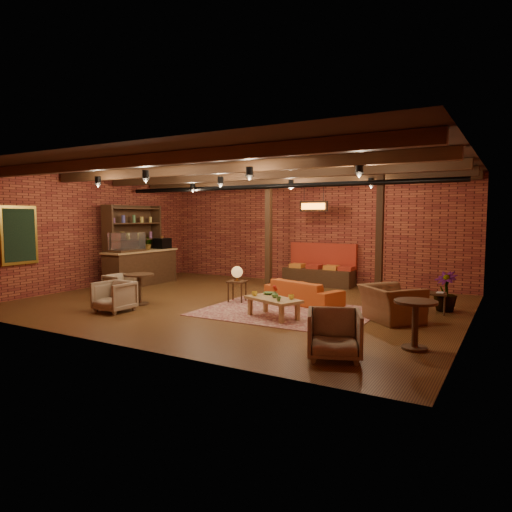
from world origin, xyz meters
The scene contains 29 objects.
floor centered at (0.00, 0.00, 0.00)m, with size 10.00×10.00×0.00m, color #371B0D.
ceiling centered at (0.00, 0.00, 3.20)m, with size 10.00×8.00×0.02m, color black.
wall_back centered at (0.00, 4.00, 1.60)m, with size 10.00×0.02×3.20m, color maroon.
wall_front centered at (0.00, -4.00, 1.60)m, with size 10.00×0.02×3.20m, color maroon.
wall_left centered at (-5.00, 0.00, 1.60)m, with size 0.02×8.00×3.20m, color maroon.
wall_right centered at (5.00, 0.00, 1.60)m, with size 0.02×8.00×3.20m, color maroon.
ceiling_beams centered at (0.00, 0.00, 3.08)m, with size 9.80×6.40×0.22m, color black, non-canonical shape.
ceiling_pipe centered at (0.00, 1.60, 2.85)m, with size 0.12×0.12×9.60m, color black.
post_left centered at (-0.60, 2.60, 1.60)m, with size 0.16×0.16×3.20m, color black.
post_right centered at (2.80, 2.00, 1.60)m, with size 0.16×0.16×3.20m, color black.
service_counter centered at (-4.10, 1.00, 0.80)m, with size 0.80×2.50×1.60m, color black, non-canonical shape.
plant_counter centered at (-4.00, 1.20, 1.22)m, with size 0.35×0.39×0.30m, color #337F33.
shelving_hutch centered at (-4.50, 1.10, 1.20)m, with size 0.52×2.00×2.40m, color black, non-canonical shape.
chalkboard_menu centered at (-4.93, -2.30, 1.60)m, with size 0.08×0.96×1.46m, color black.
banquette centered at (0.60, 3.55, 0.50)m, with size 2.10×0.70×1.00m, color #A32B1B, non-canonical shape.
service_sign centered at (0.60, 3.10, 2.35)m, with size 0.86×0.06×0.30m, color orange.
ceiling_spotlights centered at (0.00, 0.00, 2.86)m, with size 6.40×4.40×0.28m, color black, non-canonical shape.
rug centered at (1.45, -0.37, 0.01)m, with size 3.60×2.75×0.01m, color maroon.
sofa centered at (1.38, 0.68, 0.28)m, with size 1.92×0.75×0.56m, color #B24818.
coffee_table centered at (1.46, -1.00, 0.37)m, with size 1.33×0.99×0.66m.
side_table_lamp centered at (-0.11, 0.11, 0.66)m, with size 0.50×0.50×0.87m.
round_table_left centered at (-1.90, -1.34, 0.49)m, with size 0.70×0.70×0.72m.
armchair_a centered at (-2.99, -0.90, 0.33)m, with size 0.64×0.60×0.66m, color #B8B08F.
armchair_b centered at (-1.81, -2.18, 0.37)m, with size 0.71×0.67×0.73m, color #B8B08F.
armchair_right centered at (3.62, -0.12, 0.47)m, with size 1.08×0.70×0.95m, color brown.
side_table_book centered at (4.28, 1.07, 0.42)m, with size 0.46×0.46×0.47m.
round_table_right centered at (4.40, -1.85, 0.51)m, with size 0.66×0.66×0.77m.
armchair_far centered at (3.47, -2.91, 0.39)m, with size 0.76×0.71×0.78m, color #B8B08F.
plant_tall centered at (4.40, 1.47, 1.30)m, with size 1.46×1.46×2.61m, color #4C7F4C.
Camera 1 is at (5.73, -9.10, 2.07)m, focal length 32.00 mm.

